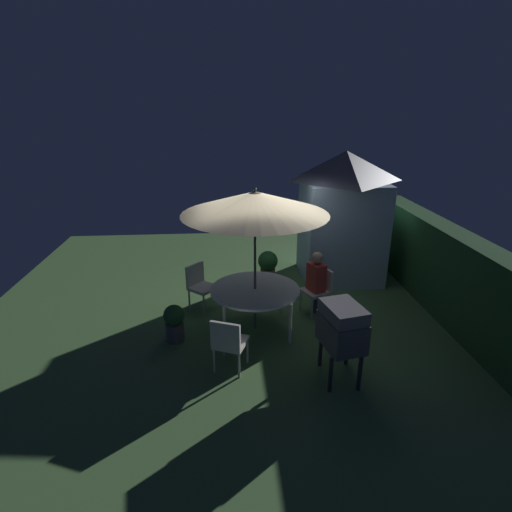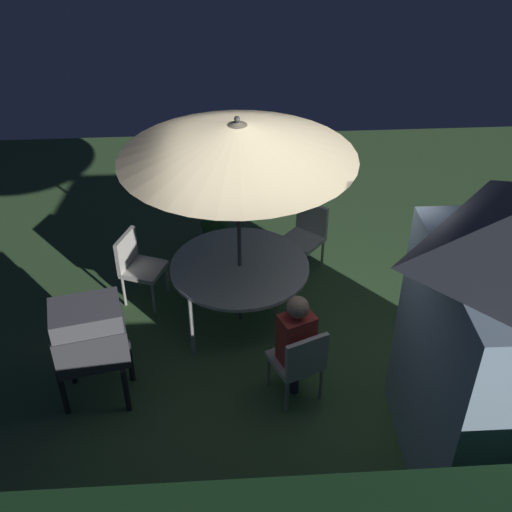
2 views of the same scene
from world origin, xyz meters
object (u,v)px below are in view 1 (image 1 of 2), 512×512
(garden_shed, at_px, (342,215))
(bbq_grill, at_px, (342,328))
(chair_near_shed, at_px, (319,287))
(potted_plant_by_shed, at_px, (268,265))
(patio_table, at_px, (255,291))
(potted_plant_by_grill, at_px, (174,322))
(person_in_red, at_px, (316,276))
(patio_umbrella, at_px, (255,203))
(chair_far_side, at_px, (200,283))
(chair_toward_hedge, at_px, (229,341))

(garden_shed, distance_m, bbq_grill, 3.96)
(chair_near_shed, relative_size, potted_plant_by_shed, 1.26)
(patio_table, bearing_deg, potted_plant_by_shed, 167.91)
(potted_plant_by_shed, distance_m, potted_plant_by_grill, 3.04)
(chair_near_shed, xyz_separation_m, person_in_red, (0.03, -0.08, 0.26))
(patio_umbrella, height_order, potted_plant_by_shed, patio_umbrella)
(garden_shed, height_order, chair_far_side, garden_shed)
(potted_plant_by_shed, distance_m, person_in_red, 1.82)
(bbq_grill, distance_m, potted_plant_by_grill, 2.87)
(chair_toward_hedge, bearing_deg, chair_near_shed, 134.91)
(chair_toward_hedge, bearing_deg, garden_shed, 142.91)
(chair_far_side, bearing_deg, bbq_grill, 41.86)
(chair_toward_hedge, bearing_deg, patio_table, 158.30)
(patio_table, height_order, person_in_red, person_in_red)
(garden_shed, xyz_separation_m, bbq_grill, (3.78, -1.02, -0.64))
(chair_far_side, height_order, potted_plant_by_grill, chair_far_side)
(chair_near_shed, relative_size, person_in_red, 0.71)
(chair_toward_hedge, bearing_deg, patio_umbrella, 158.30)
(potted_plant_by_grill, bearing_deg, chair_far_side, 162.49)
(patio_umbrella, distance_m, chair_toward_hedge, 2.25)
(chair_far_side, bearing_deg, patio_table, 48.68)
(bbq_grill, bearing_deg, person_in_red, 177.97)
(chair_far_side, xyz_separation_m, potted_plant_by_shed, (-1.21, 1.48, -0.13))
(patio_umbrella, distance_m, potted_plant_by_grill, 2.45)
(chair_toward_hedge, height_order, potted_plant_by_grill, chair_toward_hedge)
(potted_plant_by_grill, bearing_deg, bbq_grill, 64.33)
(patio_umbrella, xyz_separation_m, chair_near_shed, (-0.54, 1.29, -1.82))
(bbq_grill, height_order, person_in_red, person_in_red)
(chair_near_shed, relative_size, chair_far_side, 1.00)
(chair_near_shed, bearing_deg, chair_toward_hedge, -45.09)
(patio_umbrella, bearing_deg, bbq_grill, 36.93)
(bbq_grill, height_order, potted_plant_by_grill, bbq_grill)
(patio_table, xyz_separation_m, chair_toward_hedge, (1.23, -0.49, -0.23))
(garden_shed, xyz_separation_m, chair_far_side, (1.36, -3.18, -0.96))
(garden_shed, bearing_deg, potted_plant_by_shed, -85.07)
(garden_shed, relative_size, person_in_red, 2.31)
(patio_umbrella, height_order, chair_near_shed, patio_umbrella)
(bbq_grill, xyz_separation_m, chair_far_side, (-2.42, -2.17, -0.33))
(bbq_grill, relative_size, chair_far_side, 1.33)
(garden_shed, bearing_deg, chair_near_shed, -26.65)
(person_in_red, bearing_deg, bbq_grill, -2.03)
(patio_umbrella, relative_size, chair_near_shed, 2.88)
(chair_far_side, bearing_deg, patio_umbrella, 48.68)
(patio_table, distance_m, bbq_grill, 1.90)
(potted_plant_by_shed, bearing_deg, garden_shed, 94.93)
(patio_table, height_order, chair_far_side, chair_far_side)
(patio_umbrella, distance_m, potted_plant_by_shed, 2.91)
(patio_umbrella, relative_size, potted_plant_by_shed, 3.62)
(patio_umbrella, height_order, chair_toward_hedge, patio_umbrella)
(patio_umbrella, xyz_separation_m, potted_plant_by_shed, (-2.12, 0.45, -1.94))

